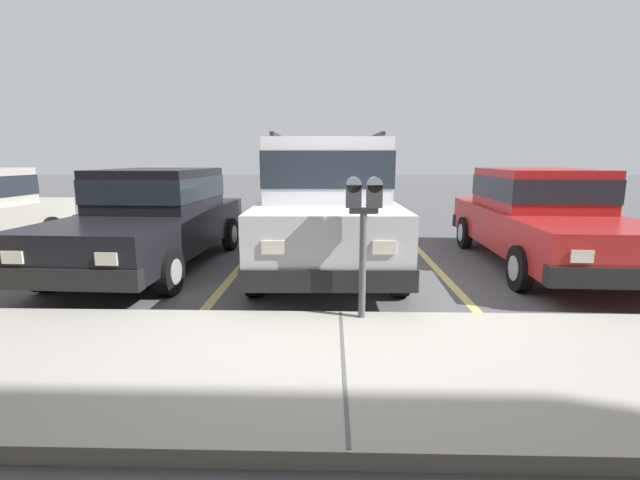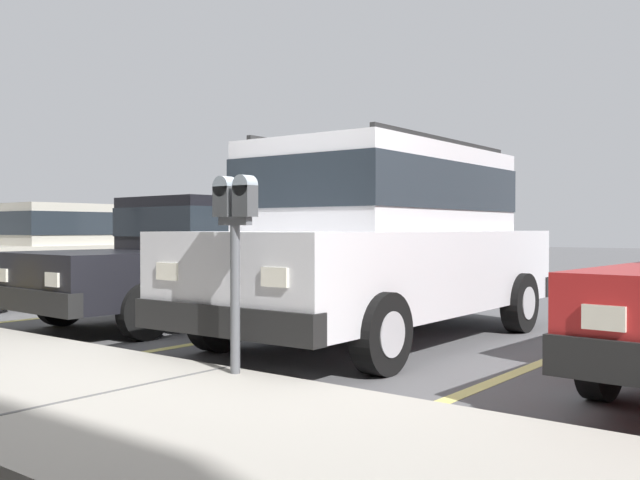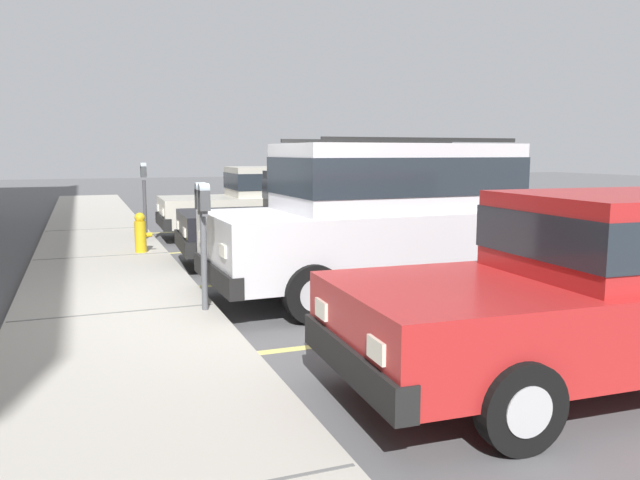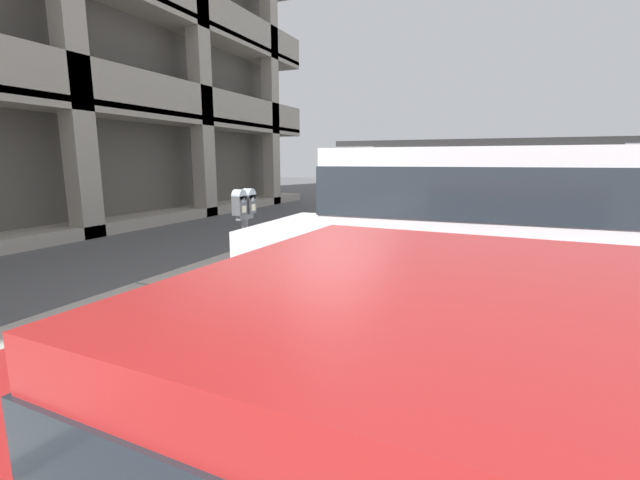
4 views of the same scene
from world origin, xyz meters
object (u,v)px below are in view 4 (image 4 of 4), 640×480
at_px(silver_suv, 476,236).
at_px(parking_meter_near, 245,220).
at_px(blue_coupe, 496,206).
at_px(dark_hatchback, 487,226).
at_px(parking_meter_far, 381,191).
at_px(fire_hydrant, 347,226).

relative_size(silver_suv, parking_meter_near, 3.41).
bearing_deg(blue_coupe, dark_hatchback, 179.69).
xyz_separation_m(silver_suv, parking_meter_far, (5.82, 2.58, 0.04)).
distance_m(dark_hatchback, fire_hydrant, 3.15).
bearing_deg(parking_meter_near, blue_coupe, -21.70).
xyz_separation_m(silver_suv, dark_hatchback, (2.72, -0.01, -0.27)).
distance_m(silver_suv, fire_hydrant, 4.97).
bearing_deg(parking_meter_near, fire_hydrant, 3.84).
height_order(silver_suv, dark_hatchback, silver_suv).
xyz_separation_m(blue_coupe, fire_hydrant, (-2.19, 2.93, -0.36)).
xyz_separation_m(dark_hatchback, parking_meter_far, (3.10, 2.59, 0.30)).
height_order(parking_meter_near, fire_hydrant, parking_meter_near).
relative_size(silver_suv, parking_meter_far, 3.14).
bearing_deg(fire_hydrant, silver_suv, -144.90).
bearing_deg(dark_hatchback, parking_meter_far, 42.56).
distance_m(silver_suv, blue_coupe, 6.23).
bearing_deg(parking_meter_far, parking_meter_near, -179.61).
distance_m(blue_coupe, parking_meter_far, 2.72).
bearing_deg(silver_suv, fire_hydrant, 33.77).
relative_size(parking_meter_near, fire_hydrant, 2.02).
bearing_deg(fire_hydrant, blue_coupe, -53.23).
relative_size(dark_hatchback, blue_coupe, 1.01).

